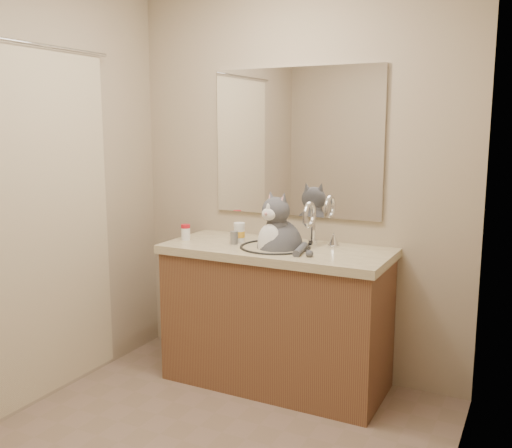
{
  "coord_description": "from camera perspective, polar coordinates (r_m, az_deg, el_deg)",
  "views": [
    {
      "loc": [
        1.38,
        -2.01,
        1.56
      ],
      "look_at": [
        0.02,
        0.65,
        1.04
      ],
      "focal_mm": 40.0,
      "sensor_mm": 36.0,
      "label": 1
    }
  ],
  "objects": [
    {
      "name": "vanity",
      "position": [
        3.46,
        2.03,
        -8.88
      ],
      "size": [
        1.34,
        0.59,
        1.12
      ],
      "color": "brown",
      "rests_on": "ground"
    },
    {
      "name": "shower_curtain",
      "position": [
        3.26,
        -21.73,
        -0.11
      ],
      "size": [
        0.02,
        1.3,
        1.93
      ],
      "color": "beige",
      "rests_on": "ground"
    },
    {
      "name": "pill_bottle_redcap",
      "position": [
        3.57,
        -7.05,
        -0.81
      ],
      "size": [
        0.06,
        0.06,
        0.1
      ],
      "rotation": [
        0.0,
        0.0,
        -0.02
      ],
      "color": "white",
      "rests_on": "vanity"
    },
    {
      "name": "mirror",
      "position": [
        3.53,
        4.0,
        8.12
      ],
      "size": [
        1.1,
        0.02,
        0.9
      ],
      "primitive_type": "cube",
      "color": "white",
      "rests_on": "room"
    },
    {
      "name": "cat",
      "position": [
        3.33,
        2.31,
        -2.11
      ],
      "size": [
        0.37,
        0.38,
        0.54
      ],
      "rotation": [
        0.0,
        0.0,
        -0.25
      ],
      "color": "#4C4C51",
      "rests_on": "vanity"
    },
    {
      "name": "grey_canister",
      "position": [
        3.42,
        -2.2,
        -1.38
      ],
      "size": [
        0.06,
        0.06,
        0.08
      ],
      "rotation": [
        0.0,
        0.0,
        0.22
      ],
      "color": "gray",
      "rests_on": "vanity"
    },
    {
      "name": "room",
      "position": [
        2.46,
        -7.38,
        1.48
      ],
      "size": [
        2.22,
        2.52,
        2.42
      ],
      "color": "#846B5B",
      "rests_on": "ground"
    },
    {
      "name": "pill_bottle_orange",
      "position": [
        3.49,
        -1.68,
        -0.87
      ],
      "size": [
        0.07,
        0.07,
        0.12
      ],
      "rotation": [
        0.0,
        0.0,
        -0.05
      ],
      "color": "white",
      "rests_on": "vanity"
    }
  ]
}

